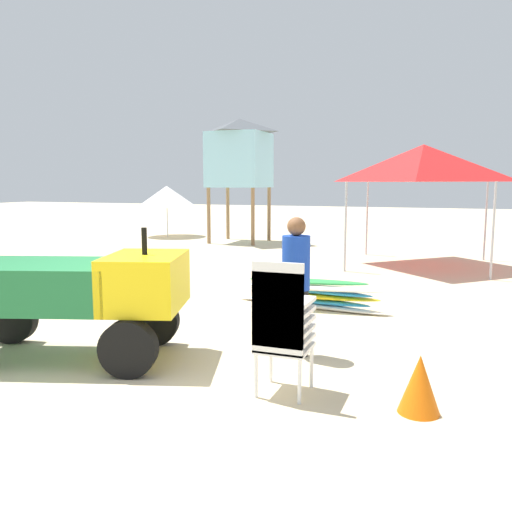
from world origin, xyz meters
name	(u,v)px	position (x,y,z in m)	size (l,w,h in m)	color
ground	(121,364)	(0.00, 0.00, 0.00)	(80.00, 80.00, 0.00)	beige
utility_cart	(75,291)	(-0.58, -0.01, 0.78)	(2.79, 1.95, 1.50)	#1E6B38
stacked_plastic_chairs	(282,319)	(1.93, -0.21, 0.74)	(0.48, 0.48, 1.29)	white
surfboard_pile	(311,294)	(1.28, 3.30, 0.24)	(2.56, 0.70, 0.48)	white
lifeguard_near_left	(296,277)	(1.71, 0.98, 0.92)	(0.32, 0.32, 1.61)	black
popup_canopy	(423,163)	(2.59, 8.54, 2.45)	(3.08, 3.08, 2.89)	#B2B2B7
lifeguard_tower	(239,153)	(-3.46, 11.76, 2.98)	(1.98, 1.98, 4.09)	olive
beach_umbrella_mid	(167,196)	(-6.72, 12.54, 1.51)	(2.17, 2.17, 1.88)	beige
traffic_cone_near	(420,384)	(3.16, -0.13, 0.26)	(0.36, 0.36, 0.52)	orange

